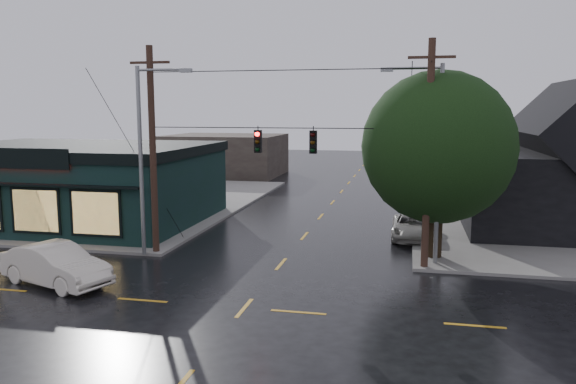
% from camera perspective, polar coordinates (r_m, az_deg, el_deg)
% --- Properties ---
extents(ground_plane, '(160.00, 160.00, 0.00)m').
position_cam_1_polar(ground_plane, '(20.83, -4.46, -11.68)').
color(ground_plane, black).
extents(sidewalk_nw, '(28.00, 28.00, 0.15)m').
position_cam_1_polar(sidewalk_nw, '(47.00, -21.12, -0.83)').
color(sidewalk_nw, slate).
rests_on(sidewalk_nw, ground).
extents(pizza_shop, '(16.30, 12.34, 4.90)m').
position_cam_1_polar(pizza_shop, '(38.10, -20.80, 0.92)').
color(pizza_shop, black).
rests_on(pizza_shop, ground).
extents(ne_building, '(12.60, 11.60, 8.75)m').
position_cam_1_polar(ne_building, '(37.03, 26.77, 3.35)').
color(ne_building, black).
rests_on(ne_building, ground).
extents(corner_tree, '(7.15, 7.15, 8.83)m').
position_cam_1_polar(corner_tree, '(27.17, 15.00, 4.40)').
color(corner_tree, black).
rests_on(corner_tree, ground).
extents(utility_pole_nw, '(2.00, 0.32, 10.15)m').
position_cam_1_polar(utility_pole_nw, '(28.91, -13.22, -6.14)').
color(utility_pole_nw, black).
rests_on(utility_pole_nw, ground).
extents(utility_pole_ne, '(2.00, 0.32, 10.15)m').
position_cam_1_polar(utility_pole_ne, '(26.24, 13.65, -7.65)').
color(utility_pole_ne, black).
rests_on(utility_pole_ne, ground).
extents(utility_pole_far_a, '(2.00, 0.32, 9.65)m').
position_cam_1_polar(utility_pole_far_a, '(47.29, 13.03, -0.52)').
color(utility_pole_far_a, black).
rests_on(utility_pole_far_a, ground).
extents(utility_pole_far_b, '(2.00, 0.32, 9.15)m').
position_cam_1_polar(utility_pole_far_b, '(67.12, 12.81, 2.06)').
color(utility_pole_far_b, black).
rests_on(utility_pole_far_b, ground).
extents(utility_pole_far_c, '(2.00, 0.32, 9.15)m').
position_cam_1_polar(utility_pole_far_c, '(87.03, 12.69, 3.46)').
color(utility_pole_far_c, black).
rests_on(utility_pole_far_c, ground).
extents(span_signal_assembly, '(13.00, 0.48, 1.23)m').
position_cam_1_polar(span_signal_assembly, '(25.88, -0.28, 5.19)').
color(span_signal_assembly, black).
rests_on(span_signal_assembly, ground).
extents(streetlight_nw, '(5.40, 0.30, 9.15)m').
position_cam_1_polar(streetlight_nw, '(28.43, -14.38, -6.43)').
color(streetlight_nw, gray).
rests_on(streetlight_nw, ground).
extents(streetlight_ne, '(5.40, 0.30, 9.15)m').
position_cam_1_polar(streetlight_ne, '(26.93, 14.68, -7.27)').
color(streetlight_ne, gray).
rests_on(streetlight_ne, ground).
extents(bg_building_west, '(12.00, 10.00, 4.40)m').
position_cam_1_polar(bg_building_west, '(62.14, -6.35, 3.76)').
color(bg_building_west, '#332825').
rests_on(bg_building_west, ground).
extents(bg_building_east, '(14.00, 12.00, 5.60)m').
position_cam_1_polar(bg_building_east, '(64.72, 21.37, 3.96)').
color(bg_building_east, black).
rests_on(bg_building_east, ground).
extents(sedan_cream, '(5.43, 3.38, 1.69)m').
position_cam_1_polar(sedan_cream, '(24.99, -22.55, -6.86)').
color(sedan_cream, silver).
rests_on(sedan_cream, ground).
extents(suv_silver, '(2.25, 4.85, 1.34)m').
position_cam_1_polar(suv_silver, '(32.02, 12.53, -3.47)').
color(suv_silver, gray).
rests_on(suv_silver, ground).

